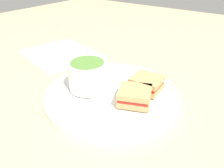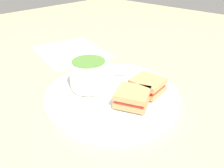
{
  "view_description": "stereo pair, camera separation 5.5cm",
  "coord_description": "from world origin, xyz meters",
  "px_view_note": "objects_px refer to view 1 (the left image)",
  "views": [
    {
      "loc": [
        -0.39,
        -0.28,
        0.32
      ],
      "look_at": [
        0.0,
        0.0,
        0.04
      ],
      "focal_mm": 35.0,
      "sensor_mm": 36.0,
      "label": 1
    },
    {
      "loc": [
        -0.35,
        -0.33,
        0.32
      ],
      "look_at": [
        0.0,
        0.0,
        0.04
      ],
      "focal_mm": 35.0,
      "sensor_mm": 36.0,
      "label": 2
    }
  ],
  "objects_px": {
    "sandwich_half_near": "(135,96)",
    "sandwich_half_far": "(147,83)",
    "spoon": "(94,76)",
    "soup_bowl": "(88,75)"
  },
  "relations": [
    {
      "from": "sandwich_half_near",
      "to": "sandwich_half_far",
      "type": "bearing_deg",
      "value": 4.88
    },
    {
      "from": "soup_bowl",
      "to": "sandwich_half_far",
      "type": "bearing_deg",
      "value": -56.37
    },
    {
      "from": "spoon",
      "to": "sandwich_half_far",
      "type": "bearing_deg",
      "value": 141.53
    },
    {
      "from": "soup_bowl",
      "to": "spoon",
      "type": "relative_size",
      "value": 1.02
    },
    {
      "from": "soup_bowl",
      "to": "sandwich_half_near",
      "type": "xyz_separation_m",
      "value": [
        0.01,
        -0.13,
        -0.02
      ]
    },
    {
      "from": "sandwich_half_near",
      "to": "sandwich_half_far",
      "type": "xyz_separation_m",
      "value": [
        0.07,
        0.01,
        0.0
      ]
    },
    {
      "from": "sandwich_half_far",
      "to": "spoon",
      "type": "bearing_deg",
      "value": 101.08
    },
    {
      "from": "spoon",
      "to": "sandwich_half_near",
      "type": "bearing_deg",
      "value": 116.77
    },
    {
      "from": "spoon",
      "to": "sandwich_half_far",
      "type": "distance_m",
      "value": 0.16
    },
    {
      "from": "sandwich_half_far",
      "to": "soup_bowl",
      "type": "bearing_deg",
      "value": 123.63
    }
  ]
}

